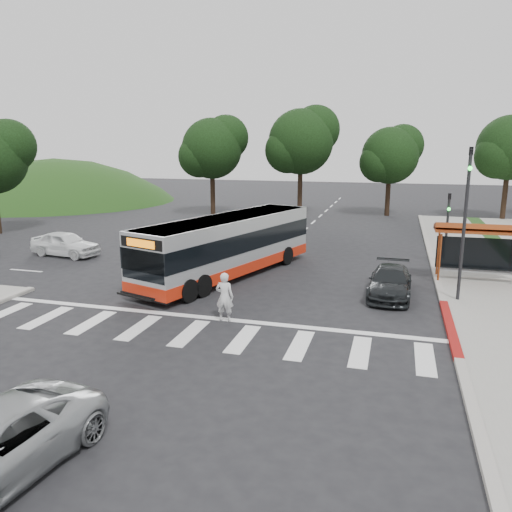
% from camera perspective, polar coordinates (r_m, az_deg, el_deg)
% --- Properties ---
extents(ground, '(140.00, 140.00, 0.00)m').
position_cam_1_polar(ground, '(22.58, -2.59, -4.34)').
color(ground, black).
rests_on(ground, ground).
extents(sidewalk_east, '(4.00, 40.00, 0.12)m').
position_cam_1_polar(sidewalk_east, '(29.51, 23.46, -1.20)').
color(sidewalk_east, gray).
rests_on(sidewalk_east, ground).
extents(curb_east, '(0.30, 40.00, 0.15)m').
position_cam_1_polar(curb_east, '(29.29, 19.59, -0.95)').
color(curb_east, '#9E9991').
rests_on(curb_east, ground).
extents(curb_east_red, '(0.32, 6.00, 0.15)m').
position_cam_1_polar(curb_east_red, '(19.71, 21.30, -7.56)').
color(curb_east_red, maroon).
rests_on(curb_east_red, ground).
extents(hillside_nw, '(44.00, 44.00, 10.00)m').
position_cam_1_polar(hillside_nw, '(64.04, -21.78, 5.85)').
color(hillside_nw, '#1A4114').
rests_on(hillside_nw, ground).
extents(crosswalk_ladder, '(18.00, 2.60, 0.01)m').
position_cam_1_polar(crosswalk_ladder, '(18.16, -7.62, -8.72)').
color(crosswalk_ladder, silver).
rests_on(crosswalk_ladder, ground).
extents(bus_shelter, '(4.20, 1.60, 2.86)m').
position_cam_1_polar(bus_shelter, '(26.23, 24.25, 2.22)').
color(bus_shelter, '#9C401A').
rests_on(bus_shelter, sidewalk_east).
extents(traffic_signal_ne_tall, '(0.18, 0.37, 6.50)m').
position_cam_1_polar(traffic_signal_ne_tall, '(22.31, 22.83, 4.67)').
color(traffic_signal_ne_tall, black).
rests_on(traffic_signal_ne_tall, ground).
extents(traffic_signal_ne_short, '(0.18, 0.37, 4.00)m').
position_cam_1_polar(traffic_signal_ne_short, '(29.39, 21.05, 3.76)').
color(traffic_signal_ne_short, black).
rests_on(traffic_signal_ne_short, ground).
extents(tree_ne_a, '(6.16, 5.74, 9.30)m').
position_cam_1_polar(tree_ne_a, '(49.41, 27.10, 11.07)').
color(tree_ne_a, black).
rests_on(tree_ne_a, parking_lot).
extents(tree_north_a, '(6.60, 6.15, 10.17)m').
position_cam_1_polar(tree_north_a, '(47.37, 5.27, 13.00)').
color(tree_north_a, black).
rests_on(tree_north_a, ground).
extents(tree_north_b, '(5.72, 5.33, 8.43)m').
position_cam_1_polar(tree_north_b, '(48.55, 15.17, 11.13)').
color(tree_north_b, black).
rests_on(tree_north_b, ground).
extents(tree_north_c, '(6.16, 5.74, 9.30)m').
position_cam_1_polar(tree_north_c, '(47.60, -4.95, 12.25)').
color(tree_north_c, black).
rests_on(tree_north_c, ground).
extents(transit_bus, '(6.07, 11.97, 3.04)m').
position_cam_1_polar(transit_bus, '(25.28, -3.16, 1.06)').
color(transit_bus, '#ABAEB0').
rests_on(transit_bus, ground).
extents(pedestrian, '(0.71, 0.48, 1.90)m').
position_cam_1_polar(pedestrian, '(18.96, -3.61, -4.69)').
color(pedestrian, silver).
rests_on(pedestrian, ground).
extents(dark_sedan, '(1.94, 4.50, 1.29)m').
position_cam_1_polar(dark_sedan, '(22.87, 15.08, -2.87)').
color(dark_sedan, black).
rests_on(dark_sedan, ground).
extents(west_car_white, '(4.55, 2.32, 1.49)m').
position_cam_1_polar(west_car_white, '(32.15, -20.97, 1.32)').
color(west_car_white, white).
rests_on(west_car_white, ground).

